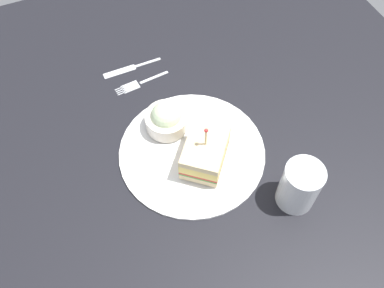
# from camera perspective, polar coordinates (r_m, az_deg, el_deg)

# --- Properties ---
(ground_plane) EXTENTS (1.13, 1.13, 0.02)m
(ground_plane) POSITION_cam_1_polar(r_m,az_deg,el_deg) (0.80, 0.00, -1.55)
(ground_plane) COLOR black
(plate) EXTENTS (0.27, 0.27, 0.01)m
(plate) POSITION_cam_1_polar(r_m,az_deg,el_deg) (0.78, 0.00, -0.98)
(plate) COLOR white
(plate) RESTS_ON ground_plane
(sandwich_half_center) EXTENTS (0.12, 0.12, 0.10)m
(sandwich_half_center) POSITION_cam_1_polar(r_m,az_deg,el_deg) (0.75, 1.79, -1.13)
(sandwich_half_center) COLOR beige
(sandwich_half_center) RESTS_ON plate
(coleslaw_bowl) EXTENTS (0.08, 0.08, 0.06)m
(coleslaw_bowl) POSITION_cam_1_polar(r_m,az_deg,el_deg) (0.79, -3.49, 3.47)
(coleslaw_bowl) COLOR silver
(coleslaw_bowl) RESTS_ON plate
(drink_glass) EXTENTS (0.07, 0.07, 0.09)m
(drink_glass) POSITION_cam_1_polar(r_m,az_deg,el_deg) (0.73, 14.36, -5.66)
(drink_glass) COLOR beige
(drink_glass) RESTS_ON ground_plane
(fork) EXTENTS (0.12, 0.03, 0.00)m
(fork) POSITION_cam_1_polar(r_m,az_deg,el_deg) (0.89, -7.62, 8.02)
(fork) COLOR silver
(fork) RESTS_ON ground_plane
(knife) EXTENTS (0.13, 0.02, 0.00)m
(knife) POSITION_cam_1_polar(r_m,az_deg,el_deg) (0.93, -8.55, 10.13)
(knife) COLOR silver
(knife) RESTS_ON ground_plane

